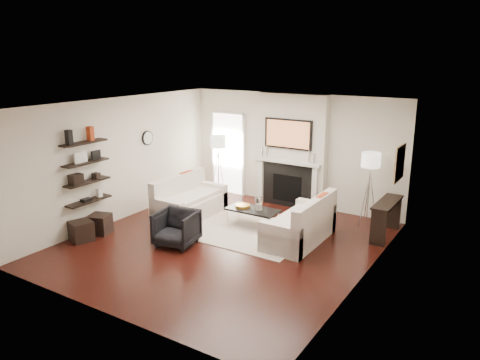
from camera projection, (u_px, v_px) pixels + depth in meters
The scene contains 71 objects.
room_envelope at pixel (223, 177), 8.79m from camera, with size 6.00×6.00×6.00m.
chimney_breast at pixel (291, 151), 11.14m from camera, with size 1.80×0.25×2.70m, color silver.
fireplace_surround at pixel (287, 186), 11.25m from camera, with size 1.30×0.02×1.04m, color black.
firebox at pixel (287, 188), 11.26m from camera, with size 0.75×0.02×0.65m, color black.
mantel_pilaster_l at pixel (261, 180), 11.59m from camera, with size 0.12×0.08×1.10m, color white.
mantel_pilaster_r at pixel (315, 189), 10.85m from camera, with size 0.12×0.08×1.10m, color white.
mantel_shelf at pixel (287, 162), 11.05m from camera, with size 1.70×0.18×0.07m, color white.
tv_body at pixel (288, 134), 10.90m from camera, with size 1.20×0.06×0.70m, color black.
tv_screen at pixel (288, 134), 10.87m from camera, with size 1.10×0.01×0.62m, color #BF723F.
candlestick_l_tall at pixel (267, 151), 11.29m from camera, with size 0.04×0.04×0.30m, color silver.
candlestick_l_short at pixel (262, 152), 11.37m from camera, with size 0.04×0.04×0.24m, color silver.
candlestick_r_tall at pixel (309, 157), 10.73m from camera, with size 0.04×0.04×0.30m, color silver.
candlestick_r_short at pixel (314, 158), 10.67m from camera, with size 0.04×0.04×0.24m, color silver.
hallway_panel at pixel (229, 154), 12.26m from camera, with size 0.90×0.02×2.10m, color white.
door_trim_l at pixel (213, 152), 12.49m from camera, with size 0.06×0.06×2.16m, color white.
door_trim_r at pixel (244, 156), 11.99m from camera, with size 0.06×0.06×2.16m, color white.
door_trim_top at pixel (228, 113), 11.96m from camera, with size 1.02×0.06×0.06m, color white.
rug at pixel (246, 231), 9.78m from camera, with size 2.60×2.00×0.01m, color beige.
loveseat_left_base at pixel (190, 207), 10.62m from camera, with size 0.85×1.80×0.42m, color silver.
loveseat_left_back at pixel (179, 192), 10.71m from camera, with size 0.18×1.80×0.80m, color silver.
loveseat_left_arm_n at pixel (167, 214), 9.94m from camera, with size 0.85×0.18×0.60m, color silver.
loveseat_left_arm_s at pixel (211, 195), 11.26m from camera, with size 0.85×0.18×0.60m, color silver.
loveseat_left_cushion at pixel (192, 197), 10.53m from camera, with size 0.63×1.44×0.10m, color silver.
pillow_left_orange at pixel (186, 180), 10.90m from camera, with size 0.10×0.42×0.42m, color #AD3715.
pillow_left_charcoal at pixel (170, 187), 10.42m from camera, with size 0.10×0.40×0.40m, color black.
loveseat_right_base at pixel (299, 231), 9.21m from camera, with size 0.85×1.80×0.42m, color silver.
loveseat_right_back at pixel (315, 219), 8.95m from camera, with size 0.18×1.80×0.80m, color silver.
loveseat_right_arm_n at pixel (280, 240), 8.52m from camera, with size 0.85×0.18×0.60m, color silver.
loveseat_right_arm_s at pixel (315, 215), 9.85m from camera, with size 0.85×0.18×0.60m, color silver.
loveseat_right_cushion at pixel (297, 218), 9.17m from camera, with size 0.63×1.44×0.10m, color silver.
pillow_right_orange at pixel (322, 205), 9.15m from camera, with size 0.10×0.42×0.42m, color #AD3715.
pillow_right_charcoal at pixel (309, 214), 8.66m from camera, with size 0.10×0.40×0.40m, color black.
coffee_table at pixel (253, 210), 9.87m from camera, with size 1.10×0.55×0.04m, color black.
coffee_leg_nw at pixel (227, 218), 10.00m from camera, with size 0.02×0.02×0.38m, color silver.
coffee_leg_ne at pixel (268, 227), 9.49m from camera, with size 0.02×0.02×0.38m, color silver.
coffee_leg_sw at pixel (238, 212), 10.36m from camera, with size 0.02×0.02×0.38m, color silver.
coffee_leg_se at pixel (278, 220), 9.85m from camera, with size 0.02×0.02×0.38m, color silver.
hurricane_glass at pixel (259, 204), 9.75m from camera, with size 0.16×0.16×0.27m, color white.
hurricane_candle at pixel (259, 207), 9.77m from camera, with size 0.09×0.09×0.14m, color white.
copper_bowl at pixel (243, 206), 9.99m from camera, with size 0.32×0.32×0.05m, color #C38120.
armchair at pixel (176, 226), 8.99m from camera, with size 0.73×0.68×0.75m, color black.
lamp_left_post at pixel (218, 174), 11.98m from camera, with size 0.02×0.02×1.20m, color silver.
lamp_left_shade at pixel (218, 142), 11.76m from camera, with size 0.40×0.40×0.30m, color white.
lamp_left_leg_a at pixel (222, 175), 11.93m from camera, with size 0.02×0.02×1.25m, color silver.
lamp_left_leg_b at pixel (219, 173), 12.09m from camera, with size 0.02×0.02×1.25m, color silver.
lamp_left_leg_c at pixel (215, 175), 11.93m from camera, with size 0.02×0.02×1.25m, color silver.
lamp_right_post at pixel (368, 199), 9.96m from camera, with size 0.02×0.02×1.20m, color silver.
lamp_right_shade at pixel (371, 160), 9.74m from camera, with size 0.40×0.40×0.30m, color white.
lamp_right_leg_a at pixel (373, 200), 9.90m from camera, with size 0.02×0.02×1.25m, color silver.
lamp_right_leg_b at pixel (367, 197), 10.07m from camera, with size 0.02×0.02×1.25m, color silver.
lamp_right_leg_c at pixel (364, 199), 9.91m from camera, with size 0.02×0.02×1.25m, color silver.
console_top at pixel (388, 202), 9.30m from camera, with size 0.35×1.20×0.04m, color black.
console_leg_n at pixel (378, 228), 8.95m from camera, with size 0.30×0.04×0.71m, color black.
console_leg_s at pixel (393, 212), 9.85m from camera, with size 0.30×0.04×0.71m, color black.
wall_art at pixel (400, 163), 9.01m from camera, with size 0.03×0.70×0.70m, color tan.
shelf_bottom at pixel (89, 201), 9.49m from camera, with size 0.25×1.00×0.04m, color black.
shelf_lower at pixel (87, 182), 9.38m from camera, with size 0.25×1.00×0.04m, color black.
shelf_upper at pixel (86, 163), 9.28m from camera, with size 0.25×1.00×0.04m, color black.
shelf_top at pixel (84, 143), 9.17m from camera, with size 0.25×1.00×0.04m, color black.
decor_magfile_a at pixel (69, 137), 8.86m from camera, with size 0.12×0.10×0.28m, color black.
decor_magfile_b at pixel (90, 133), 9.28m from camera, with size 0.12×0.10×0.28m, color #AD3715.
decor_frame_a at pixel (81, 157), 9.16m from camera, with size 0.04×0.30×0.22m, color white.
decor_frame_b at pixel (96, 155), 9.47m from camera, with size 0.04×0.22×0.18m, color black.
decor_wine_rack at pixel (76, 179), 9.14m from camera, with size 0.18×0.25×0.20m, color black.
decor_box_small at pixel (96, 176), 9.56m from camera, with size 0.15×0.12×0.12m, color black.
decor_books at pixel (86, 200), 9.42m from camera, with size 0.14×0.20×0.05m, color black.
decor_box_tall at pixel (99, 193), 9.68m from camera, with size 0.10×0.10×0.18m, color white.
clock_rim at pixel (147, 138), 10.84m from camera, with size 0.34×0.34×0.04m, color black.
clock_face at pixel (148, 138), 10.82m from camera, with size 0.29×0.29×0.01m, color white.
ottoman_near at pixel (100, 224), 9.62m from camera, with size 0.40×0.40×0.40m, color black.
ottoman_far at pixel (81, 231), 9.24m from camera, with size 0.40×0.40×0.40m, color black.
Camera 1 is at (4.79, -7.03, 3.59)m, focal length 35.00 mm.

